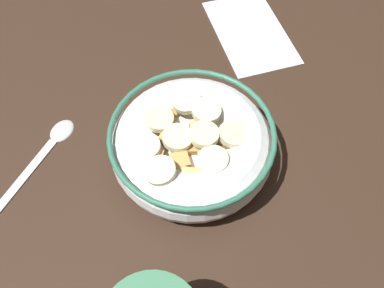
% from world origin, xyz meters
% --- Properties ---
extents(ground_plane, '(1.13, 1.13, 0.02)m').
position_xyz_m(ground_plane, '(0.00, 0.00, -0.01)').
color(ground_plane, '#332116').
extents(cereal_bowl, '(0.18, 0.18, 0.06)m').
position_xyz_m(cereal_bowl, '(0.00, -0.00, 0.03)').
color(cereal_bowl, white).
rests_on(cereal_bowl, ground_plane).
extents(spoon, '(0.13, 0.13, 0.01)m').
position_xyz_m(spoon, '(-0.07, -0.16, 0.00)').
color(spoon, silver).
rests_on(spoon, ground_plane).
extents(folded_napkin, '(0.16, 0.10, 0.00)m').
position_xyz_m(folded_napkin, '(-0.17, 0.15, 0.00)').
color(folded_napkin, silver).
rests_on(folded_napkin, ground_plane).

